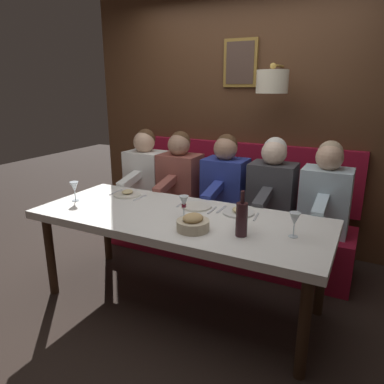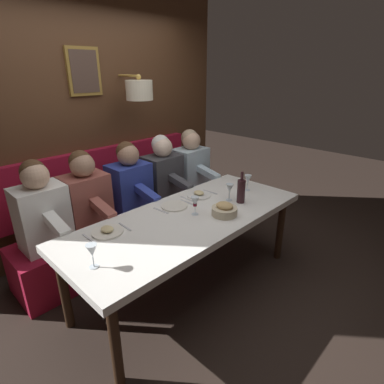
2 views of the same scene
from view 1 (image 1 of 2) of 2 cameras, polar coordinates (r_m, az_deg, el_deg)
name	(u,v)px [view 1 (image 1 of 2)]	position (r m, az deg, el deg)	size (l,w,h in m)	color
ground_plane	(180,302)	(3.02, -1.95, -17.00)	(12.00, 12.00, 0.00)	black
dining_table	(179,224)	(2.71, -2.09, -5.05)	(0.90, 2.21, 0.74)	silver
banquette_bench	(223,236)	(3.63, 4.86, -7.01)	(0.52, 2.41, 0.45)	maroon
back_wall_panel	(247,115)	(3.87, 8.62, 11.92)	(0.59, 3.61, 2.90)	#51331E
diner_nearest	(326,192)	(3.21, 20.42, 0.05)	(0.60, 0.40, 0.79)	silver
diner_near	(272,185)	(3.29, 12.58, 1.07)	(0.60, 0.40, 0.79)	#3D3D42
diner_middle	(225,179)	(3.42, 5.26, 2.00)	(0.60, 0.40, 0.79)	#283893
diner_far	(180,174)	(3.62, -1.96, 2.89)	(0.60, 0.40, 0.79)	#934C42
diner_farthest	(146,170)	(3.83, -7.32, 3.52)	(0.60, 0.40, 0.79)	white
place_setting_0	(128,194)	(3.21, -10.15, -0.27)	(0.24, 0.31, 0.05)	silver
place_setting_1	(238,212)	(2.74, 7.33, -3.10)	(0.24, 0.32, 0.05)	silver
place_setting_2	(196,206)	(2.86, 0.71, -2.30)	(0.24, 0.31, 0.01)	silver
wine_glass_0	(295,220)	(2.37, 15.92, -4.22)	(0.07, 0.07, 0.16)	silver
wine_glass_1	(74,187)	(3.14, -18.11, 0.71)	(0.07, 0.07, 0.16)	silver
wine_glass_2	(184,202)	(2.61, -1.30, -1.64)	(0.07, 0.07, 0.16)	silver
wine_glass_3	(242,213)	(2.42, 7.95, -3.24)	(0.07, 0.07, 0.16)	silver
wine_bottle	(242,219)	(2.31, 7.86, -4.20)	(0.08, 0.08, 0.30)	#33191E
bread_bowl	(193,223)	(2.40, 0.15, -4.98)	(0.22, 0.22, 0.12)	beige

